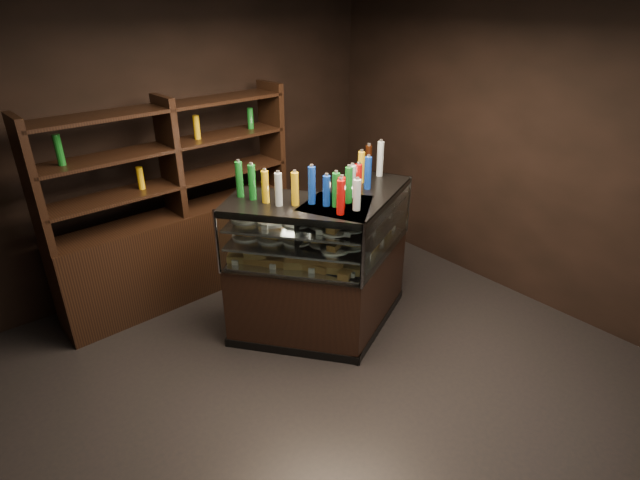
% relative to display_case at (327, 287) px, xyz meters
% --- Properties ---
extents(ground, '(5.00, 5.00, 0.00)m').
position_rel_display_case_xyz_m(ground, '(-0.57, -0.65, -0.44)').
color(ground, black).
rests_on(ground, ground).
extents(room_shell, '(5.02, 5.02, 3.01)m').
position_rel_display_case_xyz_m(room_shell, '(-0.57, -0.65, 1.50)').
color(room_shell, black).
rests_on(room_shell, ground).
extents(display_case, '(1.81, 1.31, 1.31)m').
position_rel_display_case_xyz_m(display_case, '(0.00, 0.00, 0.00)').
color(display_case, black).
rests_on(display_case, ground).
extents(food_display, '(1.51, 0.97, 0.41)m').
position_rel_display_case_xyz_m(food_display, '(-0.00, -0.00, 0.55)').
color(food_display, '#C09645').
rests_on(food_display, display_case).
extents(bottles_top, '(1.35, 0.83, 0.30)m').
position_rel_display_case_xyz_m(bottles_top, '(0.00, 0.00, 1.00)').
color(bottles_top, black).
rests_on(bottles_top, display_case).
extents(potted_conifer, '(0.33, 0.33, 0.70)m').
position_rel_display_case_xyz_m(potted_conifer, '(0.15, 0.24, -0.04)').
color(potted_conifer, black).
rests_on(potted_conifer, ground).
extents(back_shelving, '(2.41, 0.52, 2.00)m').
position_rel_display_case_xyz_m(back_shelving, '(-0.71, 1.40, 0.16)').
color(back_shelving, black).
rests_on(back_shelving, ground).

